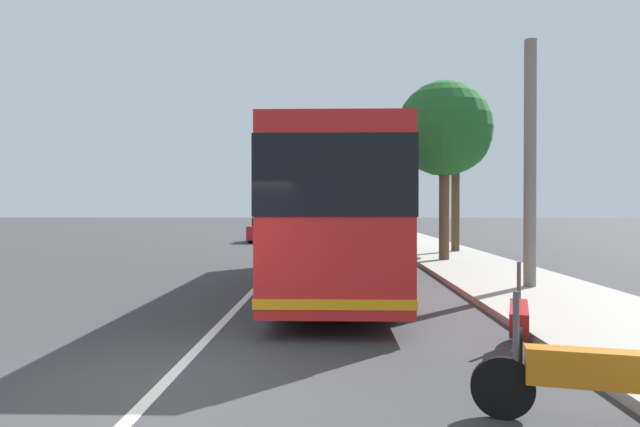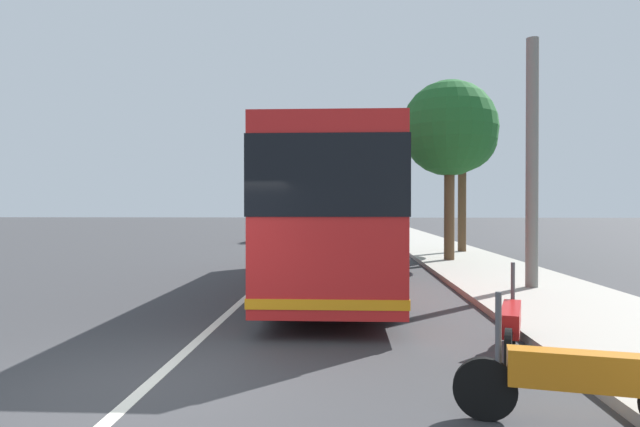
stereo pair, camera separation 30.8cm
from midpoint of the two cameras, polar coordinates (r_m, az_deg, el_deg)
ground_plane at (r=6.77m, az=-16.56°, el=-17.17°), size 220.00×220.00×0.00m
sidewalk_curb at (r=16.87m, az=18.98°, el=-6.23°), size 110.00×3.60×0.14m
lane_divider_line at (r=16.35m, az=-4.81°, el=-6.64°), size 110.00×0.16×0.01m
coach_bus at (r=13.95m, az=2.23°, el=0.59°), size 11.85×2.60×3.56m
motorcycle_mid_row at (r=5.77m, az=27.01°, el=-15.50°), size 0.60×2.19×1.25m
motorcycle_angled at (r=8.02m, az=20.75°, el=-10.97°), size 2.23×0.83×1.24m
car_behind_bus at (r=50.93m, az=-2.59°, el=-0.95°), size 4.63×2.07×1.47m
car_oncoming at (r=33.00m, az=-4.54°, el=-1.79°), size 4.17×1.99×1.47m
roadside_tree_mid_block at (r=20.65m, az=14.06°, el=8.71°), size 3.53×3.53×6.79m
roadside_tree_far_block at (r=24.75m, az=15.27°, el=7.74°), size 3.05×3.05×6.74m
utility_pole at (r=14.04m, az=22.26°, el=4.74°), size 0.30×0.30×6.17m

